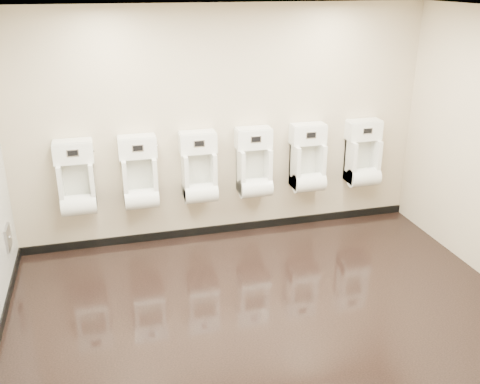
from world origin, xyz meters
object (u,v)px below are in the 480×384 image
object	(u,v)px
urinal_0	(77,183)
urinal_4	(308,163)
access_panel	(8,238)
urinal_2	(199,172)
urinal_5	(363,158)
urinal_1	(140,178)
urinal_3	(254,168)

from	to	relation	value
urinal_0	urinal_4	distance (m)	2.79
urinal_4	access_panel	bearing A→B (deg)	-173.49
urinal_2	urinal_5	bearing A→B (deg)	0.00
urinal_0	urinal_5	size ratio (longest dim) A/B	1.00
urinal_2	urinal_1	bearing A→B (deg)	180.00
access_panel	urinal_1	size ratio (longest dim) A/B	0.30
urinal_2	urinal_4	world-z (taller)	same
urinal_0	urinal_2	xyz separation A→B (m)	(1.41, 0.00, 0.00)
urinal_1	urinal_2	bearing A→B (deg)	0.00
urinal_4	urinal_5	size ratio (longest dim) A/B	1.00
urinal_2	urinal_3	size ratio (longest dim) A/B	1.00
urinal_5	urinal_3	bearing A→B (deg)	180.00
urinal_2	urinal_0	bearing A→B (deg)	180.00
urinal_2	urinal_3	bearing A→B (deg)	0.00
urinal_3	urinal_5	xyz separation A→B (m)	(1.46, 0.00, 0.00)
urinal_2	urinal_3	distance (m)	0.68
urinal_3	urinal_0	bearing A→B (deg)	180.00
urinal_0	urinal_3	distance (m)	2.09
urinal_1	urinal_4	size ratio (longest dim) A/B	1.00
urinal_4	urinal_3	bearing A→B (deg)	180.00
urinal_0	urinal_1	xyz separation A→B (m)	(0.70, 0.00, 0.00)
urinal_0	urinal_2	world-z (taller)	same
urinal_2	urinal_4	xyz separation A→B (m)	(1.38, 0.00, 0.00)
urinal_1	urinal_4	world-z (taller)	same
access_panel	urinal_4	bearing A→B (deg)	6.51
urinal_1	urinal_3	size ratio (longest dim) A/B	1.00
urinal_1	urinal_5	distance (m)	2.84
urinal_2	urinal_3	world-z (taller)	same
access_panel	urinal_2	world-z (taller)	urinal_2
urinal_2	urinal_5	distance (m)	2.14
urinal_3	urinal_2	bearing A→B (deg)	180.00
urinal_1	urinal_5	bearing A→B (deg)	0.00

